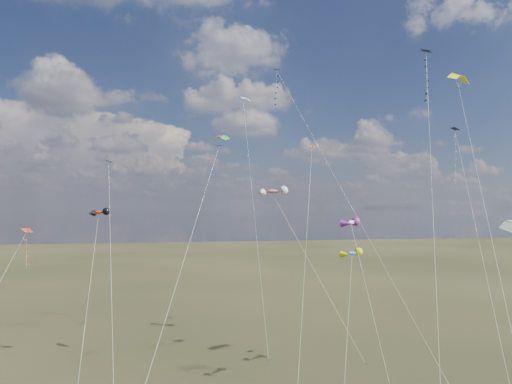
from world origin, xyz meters
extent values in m
cube|color=black|center=(16.84, 10.60, 33.75)|extent=(1.38, 1.38, 0.38)
cylinder|color=silver|center=(11.92, 1.85, 16.87)|extent=(9.88, 17.54, 33.76)
cube|color=#0C1951|center=(3.34, 21.87, 34.39)|extent=(0.90, 0.89, 0.21)
cylinder|color=silver|center=(9.16, 12.26, 17.20)|extent=(11.69, 19.24, 34.41)
cube|color=black|center=(-16.57, 22.10, 22.59)|extent=(1.04, 1.09, 0.37)
cylinder|color=silver|center=(-15.28, 14.53, 11.29)|extent=(2.61, 15.15, 22.60)
cube|color=#AD2917|center=(-24.03, 17.90, 14.89)|extent=(1.20, 1.21, 0.42)
cube|color=#131355|center=(18.88, 8.86, 25.26)|extent=(0.73, 0.76, 0.26)
cylinder|color=silver|center=(15.37, 0.22, 12.63)|extent=(7.05, 17.31, 25.27)
cube|color=#C55F17|center=(9.72, 27.56, 25.69)|extent=(1.02, 0.97, 0.36)
cylinder|color=silver|center=(5.72, 17.48, 12.85)|extent=(8.03, 20.18, 25.71)
cylinder|color=silver|center=(14.74, -1.56, 15.36)|extent=(8.97, 20.31, 30.74)
cylinder|color=silver|center=(1.79, 28.92, 17.51)|extent=(0.60, 21.51, 35.03)
cube|color=#332316|center=(1.50, 18.18, 0.06)|extent=(0.10, 0.10, 0.12)
cylinder|color=silver|center=(-8.58, 7.64, 12.46)|extent=(8.45, 17.08, 24.94)
ellipsoid|color=#D83F0D|center=(-17.45, 21.02, 16.69)|extent=(2.47, 2.02, 0.99)
cylinder|color=silver|center=(-17.27, 13.76, 8.34)|extent=(0.37, 14.54, 16.70)
ellipsoid|color=white|center=(7.06, 7.54, 15.85)|extent=(2.27, 2.26, 0.91)
cylinder|color=silver|center=(6.86, 2.29, 7.93)|extent=(0.42, 10.52, 15.86)
ellipsoid|color=red|center=(3.87, 26.55, 19.39)|extent=(3.56, 2.43, 1.39)
cylinder|color=silver|center=(7.80, 20.75, 9.69)|extent=(7.89, 11.64, 19.40)
cube|color=#332316|center=(11.74, 14.94, 0.06)|extent=(0.10, 0.10, 0.12)
ellipsoid|color=blue|center=(9.37, 12.93, 12.42)|extent=(2.55, 1.91, 0.96)
cylinder|color=silver|center=(6.99, 8.34, 6.21)|extent=(4.80, 9.20, 12.44)
camera|label=1|loc=(-9.67, -32.65, 17.20)|focal=32.00mm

